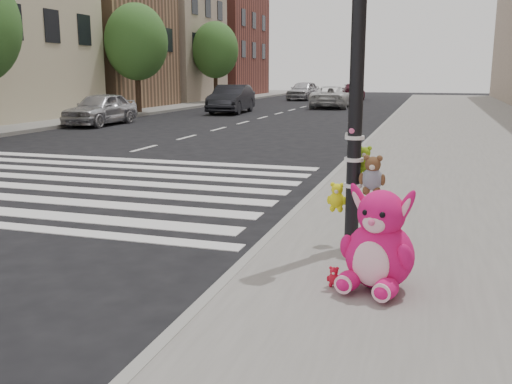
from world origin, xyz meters
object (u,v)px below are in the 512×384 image
at_px(car_dark_far, 231,99).
at_px(red_teddy, 334,277).
at_px(signal_pole, 358,106).
at_px(pink_bunny, 379,247).
at_px(car_silver_far, 101,109).
at_px(car_white_near, 331,97).

bearing_deg(car_dark_far, red_teddy, -72.60).
height_order(signal_pole, car_dark_far, signal_pole).
relative_size(pink_bunny, car_dark_far, 0.22).
height_order(pink_bunny, red_teddy, pink_bunny).
bearing_deg(red_teddy, signal_pole, 88.88).
bearing_deg(car_dark_far, car_silver_far, -113.14).
height_order(car_dark_far, car_white_near, car_dark_far).
xyz_separation_m(red_teddy, car_white_near, (-5.28, 30.17, 0.42)).
xyz_separation_m(signal_pole, red_teddy, (-0.01, -1.31, -1.55)).
xyz_separation_m(red_teddy, car_silver_far, (-12.42, 15.68, 0.43)).
xyz_separation_m(car_dark_far, car_white_near, (4.33, 6.19, -0.09)).
distance_m(pink_bunny, car_dark_far, 25.92).
relative_size(pink_bunny, car_white_near, 0.21).
bearing_deg(red_teddy, car_white_near, 99.23).
xyz_separation_m(red_teddy, car_dark_far, (-9.61, 23.97, 0.51)).
height_order(red_teddy, car_silver_far, car_silver_far).
relative_size(car_silver_far, car_dark_far, 0.87).
height_order(signal_pole, car_white_near, signal_pole).
bearing_deg(red_teddy, pink_bunny, 9.14).
xyz_separation_m(signal_pole, pink_bunny, (0.39, -1.24, -1.24)).
relative_size(pink_bunny, red_teddy, 4.98).
relative_size(signal_pole, car_silver_far, 1.01).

